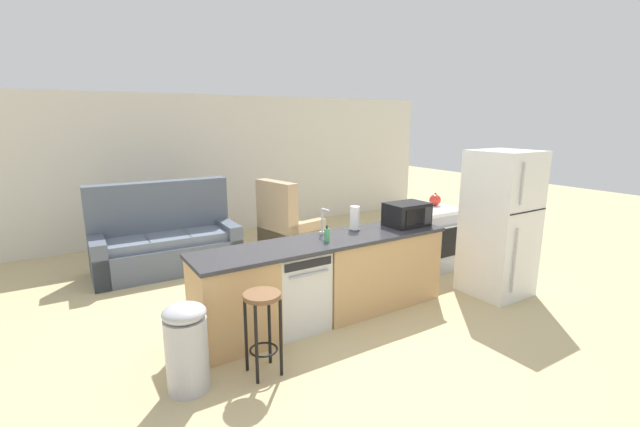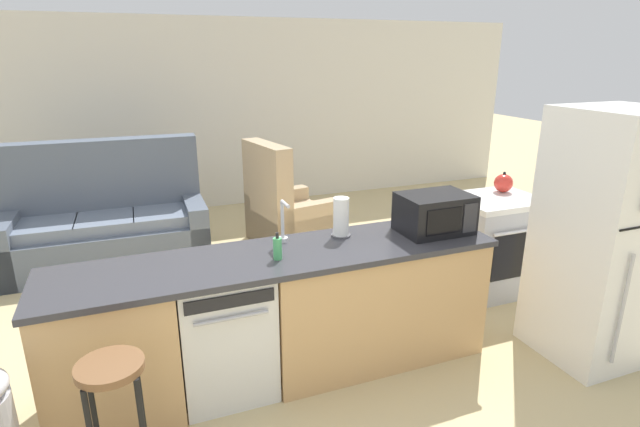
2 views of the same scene
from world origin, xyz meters
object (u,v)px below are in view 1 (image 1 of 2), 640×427
Objects in this scene: bar_stool at (263,316)px; refrigerator at (500,224)px; stove_range at (432,238)px; armchair at (287,231)px; soap_bottle at (327,235)px; kettle at (435,200)px; paper_towel_roll at (355,219)px; couch at (165,242)px; microwave at (407,214)px; trash_bin at (187,346)px; dishwasher at (295,289)px.

refrigerator is at bearing 1.28° from bar_stool.
stove_range is at bearing 89.99° from refrigerator.
refrigerator reaches higher than armchair.
soap_bottle is 0.86× the size of kettle.
armchair is (1.81, 3.01, -0.19)m from bar_stool.
paper_towel_roll is (-1.71, 0.71, 0.14)m from refrigerator.
couch is at bearing 91.53° from bar_stool.
armchair reaches higher than microwave.
trash_bin is (-2.15, -0.66, -0.66)m from paper_towel_roll.
kettle is at bearing 82.17° from refrigerator.
soap_bottle is 0.15× the size of armchair.
stove_range is at bearing -142.29° from kettle.
paper_towel_roll reaches higher than dishwasher.
dishwasher is at bearing 179.95° from microwave.
paper_towel_roll is at bearing 157.49° from refrigerator.
dishwasher is 0.90m from bar_stool.
bar_stool is 3.51m from armchair.
refrigerator reaches higher than trash_bin.
bar_stool is 0.37× the size of couch.
kettle is at bearing 29.28° from microwave.
paper_towel_roll is at bearing -167.15° from stove_range.
bar_stool is (-3.25, -1.17, 0.08)m from stove_range.
bar_stool is at bearing -88.47° from couch.
stove_range reaches higher than bar_stool.
couch reaches higher than bar_stool.
stove_range is 0.50× the size of refrigerator.
trash_bin is (-3.86, 0.05, -0.52)m from refrigerator.
refrigerator reaches higher than kettle.
kettle is at bearing -46.69° from armchair.
couch reaches higher than armchair.
kettle is (2.77, 0.68, 0.56)m from dishwasher.
paper_towel_roll reaches higher than kettle.
soap_bottle reaches higher than bar_stool.
paper_towel_roll is at bearing -56.52° from couch.
refrigerator is at bearing -11.98° from soap_bottle.
refrigerator is 1.50× the size of armchair.
trash_bin is at bearing 168.74° from bar_stool.
trash_bin is (-1.62, -0.43, -0.59)m from soap_bottle.
stove_range reaches higher than trash_bin.
armchair is at bearing 71.90° from soap_bottle.
kettle reaches higher than trash_bin.
paper_towel_roll is (0.89, 0.16, 0.62)m from dishwasher.
couch reaches higher than soap_bottle.
armchair reaches higher than paper_towel_roll.
refrigerator is 0.89× the size of couch.
trash_bin is at bearing -130.02° from armchair.
trash_bin is (-1.26, -0.50, -0.04)m from dishwasher.
stove_range is at bearing -51.90° from armchair.
kettle is 3.68m from bar_stool.
couch is (-0.73, 2.61, -0.03)m from dishwasher.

